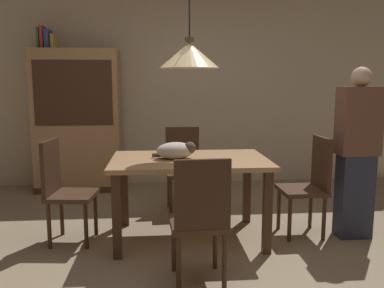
# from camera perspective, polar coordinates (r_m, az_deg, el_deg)

# --- Properties ---
(ground) EXTENTS (10.00, 10.00, 0.00)m
(ground) POSITION_cam_1_polar(r_m,az_deg,el_deg) (3.39, 1.44, -16.12)
(ground) COLOR #998466
(back_wall) EXTENTS (6.40, 0.10, 2.90)m
(back_wall) POSITION_cam_1_polar(r_m,az_deg,el_deg) (5.72, -1.38, 8.96)
(back_wall) COLOR beige
(back_wall) RESTS_ON ground
(dining_table) EXTENTS (1.40, 0.90, 0.75)m
(dining_table) POSITION_cam_1_polar(r_m,az_deg,el_deg) (3.64, -0.36, -3.62)
(dining_table) COLOR tan
(dining_table) RESTS_ON ground
(chair_far_back) EXTENTS (0.42, 0.42, 0.93)m
(chair_far_back) POSITION_cam_1_polar(r_m,az_deg,el_deg) (4.52, -1.25, -2.95)
(chair_far_back) COLOR #472D1E
(chair_far_back) RESTS_ON ground
(chair_near_front) EXTENTS (0.43, 0.43, 0.93)m
(chair_near_front) POSITION_cam_1_polar(r_m,az_deg,el_deg) (2.83, 1.13, -10.13)
(chair_near_front) COLOR #472D1E
(chair_near_front) RESTS_ON ground
(chair_left_side) EXTENTS (0.44, 0.44, 0.93)m
(chair_left_side) POSITION_cam_1_polar(r_m,az_deg,el_deg) (3.76, -17.84, -5.77)
(chair_left_side) COLOR #472D1E
(chair_left_side) RESTS_ON ground
(chair_right_side) EXTENTS (0.40, 0.40, 0.93)m
(chair_right_side) POSITION_cam_1_polar(r_m,az_deg,el_deg) (3.92, 16.40, -5.14)
(chair_right_side) COLOR #472D1E
(chair_right_side) RESTS_ON ground
(cat_sleeping) EXTENTS (0.39, 0.26, 0.16)m
(cat_sleeping) POSITION_cam_1_polar(r_m,az_deg,el_deg) (3.59, -2.20, -0.90)
(cat_sleeping) COLOR beige
(cat_sleeping) RESTS_ON dining_table
(pendant_lamp) EXTENTS (0.52, 0.52, 1.30)m
(pendant_lamp) POSITION_cam_1_polar(r_m,az_deg,el_deg) (3.56, -0.37, 12.54)
(pendant_lamp) COLOR beige
(hutch_bookcase) EXTENTS (1.12, 0.45, 1.85)m
(hutch_bookcase) POSITION_cam_1_polar(r_m,az_deg,el_deg) (5.51, -15.87, 2.80)
(hutch_bookcase) COLOR tan
(hutch_bookcase) RESTS_ON ground
(book_green_slim) EXTENTS (0.03, 0.20, 0.26)m
(book_green_slim) POSITION_cam_1_polar(r_m,az_deg,el_deg) (5.61, -20.85, 13.83)
(book_green_slim) COLOR #427A4C
(book_green_slim) RESTS_ON hutch_bookcase
(book_red_tall) EXTENTS (0.04, 0.22, 0.28)m
(book_red_tall) POSITION_cam_1_polar(r_m,az_deg,el_deg) (5.60, -20.36, 13.97)
(book_red_tall) COLOR #B73833
(book_red_tall) RESTS_ON hutch_bookcase
(book_blue_wide) EXTENTS (0.06, 0.24, 0.24)m
(book_blue_wide) POSITION_cam_1_polar(r_m,az_deg,el_deg) (5.58, -19.71, 13.81)
(book_blue_wide) COLOR #384C93
(book_blue_wide) RESTS_ON hutch_bookcase
(book_yellow_short) EXTENTS (0.04, 0.20, 0.18)m
(book_yellow_short) POSITION_cam_1_polar(r_m,az_deg,el_deg) (5.57, -19.02, 13.56)
(book_yellow_short) COLOR gold
(book_yellow_short) RESTS_ON hutch_bookcase
(person_standing) EXTENTS (0.36, 0.22, 1.56)m
(person_standing) POSITION_cam_1_polar(r_m,az_deg,el_deg) (3.95, 22.33, -1.28)
(person_standing) COLOR #2D3347
(person_standing) RESTS_ON ground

